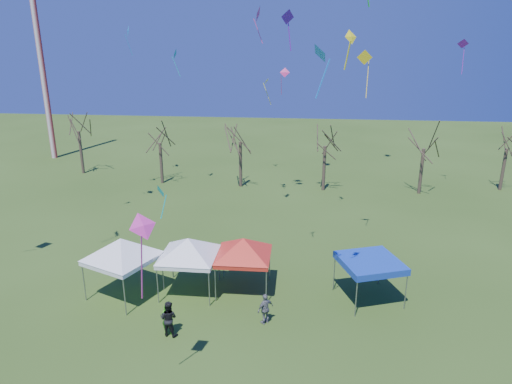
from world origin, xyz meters
TOP-DOWN VIEW (x-y plane):
  - ground at (0.00, 0.00)m, footprint 140.00×140.00m
  - radio_mast at (-28.00, 34.00)m, footprint 0.70×0.70m
  - tree_0 at (-20.85, 27.38)m, footprint 3.83×3.83m
  - tree_1 at (-10.77, 24.65)m, footprint 3.42×3.42m
  - tree_2 at (-2.37, 24.38)m, footprint 3.71×3.71m
  - tree_3 at (6.03, 24.04)m, footprint 3.59×3.59m
  - tree_4 at (15.36, 24.00)m, footprint 3.58×3.58m
  - tree_5 at (23.72, 26.07)m, footprint 3.39×3.39m
  - tent_white_west at (-6.03, 2.48)m, footprint 4.36×4.36m
  - tent_white_mid at (-2.38, 3.34)m, footprint 4.46×4.46m
  - tent_red at (0.76, 3.85)m, footprint 4.37×4.37m
  - tent_blue at (7.97, 3.59)m, footprint 4.05×4.05m
  - person_green at (-2.47, -0.86)m, footprint 0.64×0.45m
  - person_grey at (2.35, 0.57)m, footprint 1.00×1.00m
  - person_dark at (-2.37, -0.98)m, footprint 1.03×0.87m
  - kite_1 at (-3.97, 3.95)m, footprint 0.88×0.92m
  - kite_9 at (5.73, -1.24)m, footprint 0.63×0.57m
  - kite_5 at (-1.62, -5.30)m, footprint 1.24×1.26m
  - kite_17 at (7.63, 10.14)m, footprint 0.98×0.57m
  - kite_27 at (4.62, -0.84)m, footprint 0.89×1.05m
  - kite_12 at (17.77, 24.39)m, footprint 1.05×0.71m
  - kite_11 at (0.42, 14.43)m, footprint 0.70×1.19m
  - kite_13 at (-8.02, 22.31)m, footprint 0.72×1.01m
  - kite_19 at (2.12, 20.52)m, footprint 0.88×0.61m
  - kite_22 at (0.57, 20.30)m, footprint 0.76×0.80m
  - kite_18 at (2.95, 5.84)m, footprint 0.85×0.76m
  - kite_2 at (-13.23, 24.73)m, footprint 0.78×1.15m

SIDE VIEW (x-z plane):
  - ground at x=0.00m, z-range 0.00..0.00m
  - person_green at x=-2.47m, z-range 0.00..1.66m
  - person_grey at x=2.35m, z-range 0.00..1.70m
  - person_dark at x=-2.37m, z-range 0.00..1.88m
  - tent_blue at x=7.97m, z-range 1.04..3.53m
  - tent_red at x=0.76m, z-range 1.18..5.03m
  - tent_white_mid at x=-2.38m, z-range 1.21..5.13m
  - tent_white_west at x=-6.03m, z-range 1.27..5.42m
  - tree_5 at x=23.72m, z-range 2.00..9.46m
  - tree_1 at x=-10.77m, z-range 2.02..9.56m
  - kite_1 at x=-3.97m, z-range 4.96..6.97m
  - tree_4 at x=15.36m, z-range 2.12..10.00m
  - tree_3 at x=6.03m, z-range 2.12..10.03m
  - tree_2 at x=-2.37m, z-range 2.20..10.38m
  - tree_0 at x=-20.85m, z-range 2.27..10.70m
  - kite_5 at x=-1.62m, z-range 5.92..9.38m
  - kite_22 at x=0.57m, z-range 9.60..12.00m
  - kite_19 at x=2.12m, z-range 10.42..12.75m
  - radio_mast at x=-28.00m, z-range 0.00..25.00m
  - kite_13 at x=-8.02m, z-range 11.81..14.36m
  - kite_17 at x=7.63m, z-range 11.65..14.61m
  - kite_27 at x=4.62m, z-range 12.53..14.70m
  - kite_12 at x=17.77m, z-range 12.41..15.49m
  - kite_9 at x=5.73m, z-range 13.43..14.96m
  - kite_2 at x=-13.23m, z-range 13.69..16.56m
  - kite_18 at x=2.95m, z-range 14.23..16.38m
  - kite_11 at x=0.42m, z-range 14.69..17.29m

